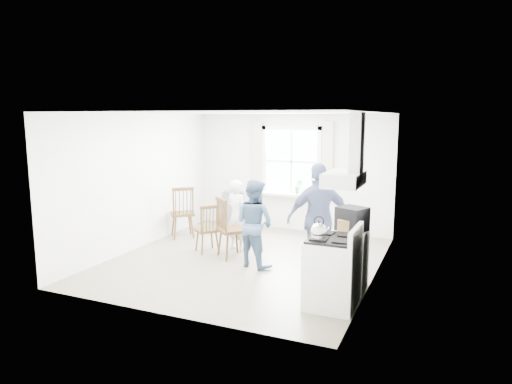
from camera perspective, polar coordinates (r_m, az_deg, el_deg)
name	(u,v)px	position (r m, az deg, el deg)	size (l,w,h in m)	color
room_shell	(245,188)	(7.96, -1.34, 0.47)	(4.62, 5.12, 2.64)	gray
window_assembly	(291,166)	(10.19, 4.41, 3.32)	(1.88, 0.24, 1.70)	white
range_hood	(348,167)	(5.95, 11.47, 3.11)	(0.45, 0.76, 0.94)	white
shelf_unit	(233,208)	(10.78, -2.93, -2.05)	(0.40, 0.30, 0.80)	slate
gas_stove	(333,271)	(6.30, 9.59, -9.73)	(0.68, 0.76, 1.12)	white
kettle	(319,231)	(6.03, 7.85, -4.90)	(0.22, 0.22, 0.31)	silver
low_cabinet	(349,259)	(6.94, 11.55, -8.27)	(0.50, 0.55, 0.90)	white
stereo_stack	(352,219)	(6.76, 11.93, -3.30)	(0.49, 0.47, 0.34)	black
cardboard_box	(348,226)	(6.70, 11.40, -4.13)	(0.28, 0.20, 0.18)	#A47B4F
windsor_chair_a	(183,207)	(9.65, -9.13, -1.84)	(0.65, 0.65, 1.11)	#412A15
windsor_chair_b	(226,221)	(8.21, -3.82, -3.67)	(0.65, 0.65, 1.12)	#412A15
windsor_chair_c	(209,224)	(8.55, -5.93, -3.96)	(0.54, 0.54, 0.93)	#412A15
person_left	(237,215)	(8.69, -2.37, -2.91)	(0.50, 0.50, 1.37)	silver
person_mid	(254,223)	(7.75, -0.21, -3.93)	(0.73, 0.73, 1.50)	#455E80
person_right	(319,219)	(7.48, 7.89, -3.31)	(1.06, 1.06, 1.80)	navy
potted_plant	(298,187)	(10.11, 5.31, 0.68)	(0.18, 0.18, 0.32)	#316F31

